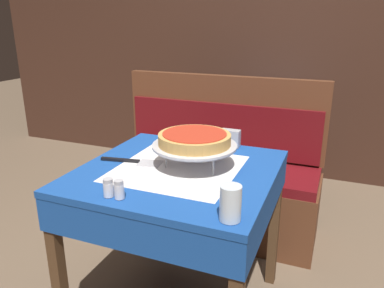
{
  "coord_description": "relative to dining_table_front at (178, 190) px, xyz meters",
  "views": [
    {
      "loc": [
        0.64,
        -1.42,
        1.41
      ],
      "look_at": [
        0.06,
        0.02,
        0.9
      ],
      "focal_mm": 35.0,
      "sensor_mm": 36.0,
      "label": 1
    }
  ],
  "objects": [
    {
      "name": "pizza_server",
      "position": [
        -0.22,
        -0.01,
        0.11
      ],
      "size": [
        0.3,
        0.1,
        0.01
      ],
      "color": "#BCBCC1",
      "rests_on": "dining_table_front"
    },
    {
      "name": "salt_shaker",
      "position": [
        -0.13,
        -0.35,
        0.14
      ],
      "size": [
        0.04,
        0.04,
        0.07
      ],
      "color": "silver",
      "rests_on": "dining_table_front"
    },
    {
      "name": "napkin_holder",
      "position": [
        0.13,
        0.38,
        0.15
      ],
      "size": [
        0.1,
        0.05,
        0.09
      ],
      "color": "#B2B2B7",
      "rests_on": "dining_table_front"
    },
    {
      "name": "deep_dish_pizza",
      "position": [
        0.06,
        0.05,
        0.24
      ],
      "size": [
        0.32,
        0.32,
        0.05
      ],
      "color": "tan",
      "rests_on": "pizza_pan_stand"
    },
    {
      "name": "booth_bench",
      "position": [
        -0.1,
        0.84,
        -0.35
      ],
      "size": [
        1.4,
        0.47,
        1.06
      ],
      "color": "brown",
      "rests_on": "ground_plane"
    },
    {
      "name": "pizza_pan_stand",
      "position": [
        0.06,
        0.05,
        0.2
      ],
      "size": [
        0.38,
        0.38,
        0.11
      ],
      "color": "#ADADB2",
      "rests_on": "dining_table_front"
    },
    {
      "name": "dining_table_rear",
      "position": [
        0.06,
        1.58,
        -0.03
      ],
      "size": [
        0.6,
        0.6,
        0.77
      ],
      "color": "#194799",
      "rests_on": "ground_plane"
    },
    {
      "name": "pepper_shaker",
      "position": [
        -0.08,
        -0.35,
        0.14
      ],
      "size": [
        0.04,
        0.04,
        0.07
      ],
      "color": "silver",
      "rests_on": "dining_table_front"
    },
    {
      "name": "dining_table_front",
      "position": [
        0.0,
        0.0,
        0.0
      ],
      "size": [
        0.85,
        0.85,
        0.78
      ],
      "color": "#194799",
      "rests_on": "ground_plane"
    },
    {
      "name": "back_wall_panel",
      "position": [
        0.0,
        2.06,
        0.53
      ],
      "size": [
        6.0,
        0.04,
        2.4
      ],
      "primitive_type": "cube",
      "color": "#3D2319",
      "rests_on": "ground_plane"
    },
    {
      "name": "water_glass_near",
      "position": [
        0.35,
        -0.35,
        0.17
      ],
      "size": [
        0.07,
        0.07,
        0.12
      ],
      "color": "silver",
      "rests_on": "dining_table_front"
    },
    {
      "name": "condiment_caddy",
      "position": [
        -0.03,
        1.63,
        0.13
      ],
      "size": [
        0.15,
        0.15,
        0.15
      ],
      "color": "black",
      "rests_on": "dining_table_rear"
    }
  ]
}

